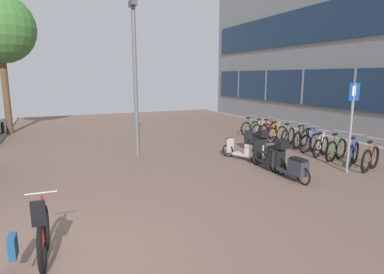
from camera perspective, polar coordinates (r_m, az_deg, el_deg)
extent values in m
cube|color=brown|center=(7.61, 19.37, -12.25)|extent=(14.40, 40.00, 0.05)
cube|color=gray|center=(15.98, 26.80, 7.51)|extent=(0.10, 0.12, 1.82)
cube|color=gray|center=(18.20, 19.02, 8.34)|extent=(0.10, 0.12, 1.82)
cube|color=gray|center=(20.68, 13.00, 8.88)|extent=(0.10, 0.12, 1.82)
cube|color=gray|center=(23.33, 8.29, 9.23)|extent=(0.10, 0.12, 1.82)
torus|color=black|center=(5.56, -25.00, -17.32)|extent=(0.12, 0.78, 0.77)
torus|color=black|center=(6.19, -24.53, -14.34)|extent=(0.12, 0.78, 0.77)
cylinder|color=maroon|center=(5.82, -24.93, -12.99)|extent=(0.05, 0.34, 0.68)
cylinder|color=maroon|center=(5.64, -25.06, -14.07)|extent=(0.04, 0.15, 0.62)
cylinder|color=maroon|center=(5.66, -25.22, -10.37)|extent=(0.06, 0.42, 0.09)
cylinder|color=maroon|center=(5.69, -24.88, -16.94)|extent=(0.04, 0.27, 0.08)
cylinder|color=maroon|center=(5.51, -25.18, -14.38)|extent=(0.03, 0.18, 0.56)
cylinder|color=maroon|center=(6.01, -24.80, -11.95)|extent=(0.04, 0.16, 0.62)
cube|color=black|center=(5.46, -25.39, -11.00)|extent=(0.10, 0.22, 0.06)
cylinder|color=#ADADB2|center=(5.83, -25.12, -8.95)|extent=(0.48, 0.05, 0.02)
cube|color=black|center=(5.43, -25.32, -13.16)|extent=(0.21, 0.25, 0.10)
cube|color=black|center=(5.27, -25.57, -11.80)|extent=(0.20, 0.07, 0.32)
cube|color=navy|center=(5.63, -29.13, -16.57)|extent=(0.11, 0.28, 0.34)
cylinder|color=black|center=(5.84, -25.62, -18.22)|extent=(0.20, 0.09, 0.30)
torus|color=black|center=(11.04, 28.45, -3.82)|extent=(0.73, 0.32, 0.75)
torus|color=black|center=(11.66, 29.52, -3.19)|extent=(0.73, 0.32, 0.75)
cylinder|color=brown|center=(11.36, 29.23, -2.12)|extent=(0.32, 0.14, 0.65)
cylinder|color=brown|center=(11.18, 28.90, -2.41)|extent=(0.15, 0.08, 0.59)
cylinder|color=brown|center=(11.25, 29.28, -0.70)|extent=(0.39, 0.17, 0.09)
cylinder|color=brown|center=(11.17, 28.65, -3.82)|extent=(0.25, 0.11, 0.08)
cylinder|color=brown|center=(11.05, 28.70, -2.39)|extent=(0.17, 0.08, 0.54)
cylinder|color=brown|center=(11.55, 29.56, -1.83)|extent=(0.15, 0.08, 0.59)
cube|color=black|center=(11.06, 28.97, -0.77)|extent=(0.24, 0.16, 0.06)
cylinder|color=#ADADB2|center=(11.43, 29.63, -0.19)|extent=(0.18, 0.46, 0.02)
torus|color=black|center=(11.46, 26.18, -3.11)|extent=(0.70, 0.41, 0.75)
torus|color=black|center=(12.10, 26.92, -2.48)|extent=(0.70, 0.41, 0.75)
cylinder|color=navy|center=(11.79, 26.74, -1.44)|extent=(0.31, 0.18, 0.66)
cylinder|color=navy|center=(11.60, 26.51, -1.73)|extent=(0.14, 0.10, 0.60)
cylinder|color=navy|center=(11.68, 26.81, -0.07)|extent=(0.38, 0.22, 0.09)
cylinder|color=navy|center=(11.59, 26.32, -3.10)|extent=(0.25, 0.15, 0.08)
cylinder|color=navy|center=(11.47, 26.38, -1.72)|extent=(0.16, 0.10, 0.55)
cylinder|color=navy|center=(11.99, 26.97, -1.15)|extent=(0.15, 0.10, 0.60)
cube|color=black|center=(11.49, 26.59, -0.14)|extent=(0.24, 0.18, 0.06)
cylinder|color=#ADADB2|center=(11.87, 27.05, 0.44)|extent=(0.24, 0.44, 0.02)
torus|color=black|center=(11.90, 23.40, -2.40)|extent=(0.74, 0.28, 0.75)
torus|color=black|center=(12.50, 24.85, -1.91)|extent=(0.74, 0.28, 0.75)
cylinder|color=#2D6930|center=(12.20, 24.38, -0.86)|extent=(0.33, 0.13, 0.66)
cylinder|color=#2D6930|center=(12.03, 23.94, -1.11)|extent=(0.15, 0.07, 0.60)
cylinder|color=#2D6930|center=(12.10, 24.38, 0.48)|extent=(0.41, 0.15, 0.09)
cylinder|color=#2D6930|center=(12.02, 23.68, -2.42)|extent=(0.26, 0.10, 0.08)
cylinder|color=#2D6930|center=(11.91, 23.67, -1.08)|extent=(0.17, 0.07, 0.55)
cylinder|color=#2D6930|center=(12.39, 24.83, -0.62)|extent=(0.16, 0.07, 0.60)
cube|color=black|center=(11.92, 23.94, 0.44)|extent=(0.24, 0.15, 0.06)
cylinder|color=#ADADB2|center=(12.27, 24.83, 0.93)|extent=(0.15, 0.47, 0.02)
torus|color=black|center=(12.34, 21.29, -1.93)|extent=(0.66, 0.33, 0.69)
torus|color=black|center=(12.93, 22.38, -1.45)|extent=(0.66, 0.33, 0.69)
cylinder|color=#B5B6B3|center=(12.64, 22.04, -0.54)|extent=(0.30, 0.16, 0.61)
cylinder|color=#B5B6B3|center=(12.47, 21.70, -0.77)|extent=(0.14, 0.09, 0.55)
cylinder|color=#B5B6B3|center=(12.55, 22.04, 0.65)|extent=(0.37, 0.19, 0.08)
cylinder|color=#B5B6B3|center=(12.46, 21.50, -1.94)|extent=(0.24, 0.12, 0.07)
cylinder|color=#B5B6B3|center=(12.35, 21.50, -0.75)|extent=(0.16, 0.09, 0.50)
cylinder|color=#B5B6B3|center=(12.82, 22.37, -0.31)|extent=(0.15, 0.09, 0.55)
cube|color=black|center=(12.37, 21.71, 0.61)|extent=(0.24, 0.17, 0.06)
cylinder|color=#ADADB2|center=(12.71, 22.38, 1.08)|extent=(0.21, 0.45, 0.02)
torus|color=black|center=(12.94, 19.42, -1.17)|extent=(0.73, 0.20, 0.73)
torus|color=black|center=(13.44, 21.01, -0.84)|extent=(0.73, 0.20, 0.73)
cylinder|color=navy|center=(13.19, 20.46, 0.14)|extent=(0.31, 0.09, 0.64)
cylinder|color=navy|center=(13.04, 19.97, -0.05)|extent=(0.14, 0.06, 0.58)
cylinder|color=navy|center=(13.10, 20.42, 1.35)|extent=(0.38, 0.10, 0.08)
cylinder|color=navy|center=(13.04, 19.72, -1.21)|extent=(0.24, 0.07, 0.08)
cylinder|color=navy|center=(12.94, 19.67, 0.00)|extent=(0.16, 0.05, 0.53)
cylinder|color=navy|center=(13.34, 20.95, 0.33)|extent=(0.15, 0.06, 0.58)
cube|color=black|center=(12.95, 19.94, 1.35)|extent=(0.23, 0.13, 0.06)
cylinder|color=#ADADB2|center=(13.24, 20.91, 1.74)|extent=(0.11, 0.48, 0.02)
torus|color=black|center=(13.44, 18.11, -0.63)|extent=(0.70, 0.37, 0.74)
torus|color=black|center=(14.04, 19.22, -0.23)|extent=(0.70, 0.37, 0.74)
cylinder|color=black|center=(13.75, 18.85, 0.70)|extent=(0.31, 0.17, 0.65)
cylinder|color=black|center=(13.58, 18.51, 0.49)|extent=(0.14, 0.09, 0.59)
cylinder|color=black|center=(13.66, 18.84, 1.87)|extent=(0.38, 0.20, 0.09)
cylinder|color=black|center=(13.56, 18.32, -0.66)|extent=(0.25, 0.13, 0.08)
cylinder|color=black|center=(13.46, 18.30, 0.52)|extent=(0.17, 0.09, 0.54)
cylinder|color=black|center=(13.94, 19.20, 0.91)|extent=(0.15, 0.09, 0.59)
cube|color=black|center=(13.48, 18.50, 1.84)|extent=(0.24, 0.17, 0.06)
cylinder|color=#ADADB2|center=(13.83, 19.19, 2.27)|extent=(0.22, 0.45, 0.02)
torus|color=black|center=(13.87, 16.09, -0.18)|extent=(0.68, 0.41, 0.74)
torus|color=black|center=(14.48, 17.10, 0.22)|extent=(0.68, 0.41, 0.74)
cylinder|color=#306730|center=(14.19, 16.77, 1.11)|extent=(0.31, 0.19, 0.64)
cylinder|color=#306730|center=(14.01, 16.46, 0.91)|extent=(0.14, 0.10, 0.59)
cylinder|color=#306730|center=(14.10, 16.75, 2.25)|extent=(0.38, 0.23, 0.09)
cylinder|color=#306730|center=(13.99, 16.29, -0.20)|extent=(0.24, 0.15, 0.08)
cylinder|color=#306730|center=(13.89, 16.27, 0.94)|extent=(0.16, 0.10, 0.54)
cylinder|color=#306730|center=(14.38, 17.08, 1.32)|extent=(0.15, 0.10, 0.59)
cube|color=black|center=(13.91, 16.45, 2.22)|extent=(0.24, 0.18, 0.06)
cylinder|color=#ADADB2|center=(14.27, 17.07, 2.63)|extent=(0.25, 0.43, 0.02)
torus|color=black|center=(14.39, 13.85, 0.30)|extent=(0.73, 0.20, 0.72)
torus|color=black|center=(14.88, 15.54, 0.56)|extent=(0.73, 0.20, 0.72)
cylinder|color=#BE8A1B|center=(14.64, 14.92, 1.46)|extent=(0.32, 0.09, 0.64)
cylinder|color=#BE8A1B|center=(14.50, 14.41, 1.30)|extent=(0.14, 0.06, 0.58)
cylinder|color=#BE8A1B|center=(14.56, 14.84, 2.55)|extent=(0.40, 0.11, 0.08)
cylinder|color=#BE8A1B|center=(14.49, 14.17, 0.26)|extent=(0.25, 0.07, 0.08)
cylinder|color=#BE8A1B|center=(14.40, 14.08, 1.35)|extent=(0.17, 0.06, 0.53)
cylinder|color=#BE8A1B|center=(14.79, 15.45, 1.62)|extent=(0.15, 0.06, 0.58)
cube|color=black|center=(14.41, 14.33, 2.56)|extent=(0.23, 0.13, 0.06)
cylinder|color=#ADADB2|center=(14.69, 15.36, 2.89)|extent=(0.11, 0.48, 0.02)
torus|color=black|center=(14.90, 12.51, 0.76)|extent=(0.74, 0.31, 0.75)
torus|color=black|center=(15.45, 13.98, 1.05)|extent=(0.74, 0.31, 0.75)
cylinder|color=maroon|center=(15.18, 13.45, 1.94)|extent=(0.33, 0.14, 0.66)
cylinder|color=maroon|center=(15.02, 13.00, 1.77)|extent=(0.15, 0.08, 0.60)
cylinder|color=maroon|center=(15.10, 13.38, 3.03)|extent=(0.40, 0.17, 0.09)
cylinder|color=maroon|center=(15.00, 12.80, 0.72)|extent=(0.26, 0.11, 0.08)
cylinder|color=maroon|center=(14.91, 12.72, 1.81)|extent=(0.17, 0.08, 0.55)
cylinder|color=maroon|center=(15.35, 13.90, 2.11)|extent=(0.15, 0.08, 0.60)
cube|color=black|center=(14.93, 12.94, 3.02)|extent=(0.24, 0.16, 0.06)
cylinder|color=#ADADB2|center=(15.26, 13.83, 3.38)|extent=(0.18, 0.46, 0.02)
torus|color=black|center=(15.56, 11.35, 1.08)|extent=(0.67, 0.18, 0.67)
torus|color=black|center=(15.97, 12.84, 1.27)|extent=(0.67, 0.18, 0.67)
cylinder|color=#B6B2B3|center=(15.77, 12.29, 2.06)|extent=(0.29, 0.09, 0.59)
cylinder|color=#B6B2B3|center=(15.65, 11.84, 1.93)|extent=(0.13, 0.06, 0.53)
cylinder|color=#B6B2B3|center=(15.70, 12.21, 2.99)|extent=(0.36, 0.10, 0.08)
cylinder|color=#B6B2B3|center=(15.64, 11.64, 1.04)|extent=(0.23, 0.07, 0.07)
cylinder|color=#B6B2B3|center=(15.57, 11.55, 1.98)|extent=(0.15, 0.05, 0.49)
cylinder|color=#B6B2B3|center=(15.89, 12.75, 2.19)|extent=(0.14, 0.05, 0.53)
cube|color=black|center=(15.57, 11.76, 3.01)|extent=(0.23, 0.13, 0.06)
cylinder|color=#ADADB2|center=(15.81, 12.66, 3.29)|extent=(0.11, 0.48, 0.02)
torus|color=black|center=(16.00, 9.51, 1.43)|extent=(0.68, 0.21, 0.68)
torus|color=black|center=(16.45, 11.09, 1.64)|extent=(0.68, 0.21, 0.68)
cylinder|color=#2C662F|center=(16.23, 10.49, 2.41)|extent=(0.31, 0.10, 0.60)
cylinder|color=#2C662F|center=(16.10, 10.02, 2.28)|extent=(0.14, 0.06, 0.54)
cylinder|color=#2C662F|center=(16.16, 10.40, 3.34)|extent=(0.39, 0.11, 0.08)
cylinder|color=#2C662F|center=(16.08, 9.81, 1.39)|extent=(0.25, 0.08, 0.07)
cylinder|color=#2C662F|center=(16.01, 9.71, 2.33)|extent=(0.17, 0.06, 0.50)
cylinder|color=#2C662F|center=(16.37, 10.98, 2.55)|extent=(0.15, 0.06, 0.54)
cube|color=black|center=(16.02, 9.92, 3.36)|extent=(0.23, 0.13, 0.06)
cylinder|color=#ADADB2|center=(16.28, 10.88, 3.64)|extent=(0.12, 0.47, 0.02)
torus|color=black|center=(9.17, 19.09, -6.56)|extent=(0.06, 0.51, 0.51)
torus|color=black|center=(10.03, 14.43, -4.81)|extent=(0.06, 0.51, 0.51)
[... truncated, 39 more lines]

